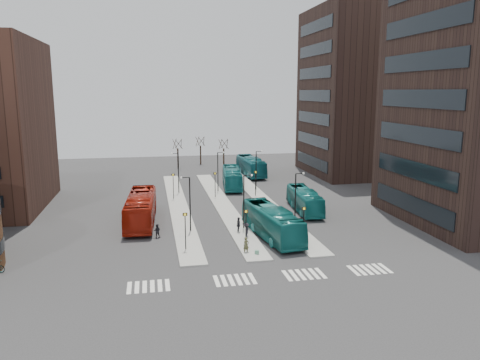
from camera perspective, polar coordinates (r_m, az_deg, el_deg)
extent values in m
plane|color=#29292C|center=(36.08, 2.14, -14.36)|extent=(160.00, 160.00, 0.00)
cube|color=gray|center=(63.74, -7.53, -3.14)|extent=(2.50, 45.00, 0.15)
cube|color=gray|center=(64.35, -2.19, -2.92)|extent=(2.50, 45.00, 0.15)
cube|color=gray|center=(65.50, 3.01, -2.68)|extent=(2.50, 45.00, 0.15)
cube|color=#1A4A92|center=(44.83, 2.07, -8.88)|extent=(0.48, 0.43, 0.49)
imported|color=maroon|center=(56.02, -11.99, -3.42)|extent=(3.73, 13.09, 3.61)
imported|color=#146461|center=(49.83, 3.90, -5.16)|extent=(4.26, 12.12, 3.30)
imported|color=#166B6E|center=(75.28, -0.98, 0.28)|extent=(4.01, 11.62, 3.17)
imported|color=#156C6C|center=(61.01, 7.86, -2.44)|extent=(3.17, 10.62, 2.92)
imported|color=#145F68|center=(86.21, 1.32, 1.71)|extent=(3.33, 12.31, 3.40)
imported|color=#4B4C2D|center=(45.14, 0.76, -7.98)|extent=(0.66, 0.51, 1.61)
imported|color=black|center=(50.61, -10.08, -6.12)|extent=(0.80, 0.66, 1.49)
imported|color=black|center=(51.40, -0.17, -5.52)|extent=(0.44, 1.04, 1.78)
imported|color=black|center=(49.61, 0.77, -6.19)|extent=(0.84, 1.19, 1.67)
cube|color=silver|center=(38.98, -13.35, -12.67)|extent=(0.35, 2.40, 0.01)
cube|color=silver|center=(38.96, -12.45, -12.64)|extent=(0.35, 2.40, 0.01)
cube|color=silver|center=(38.94, -11.55, -12.62)|extent=(0.35, 2.40, 0.01)
cube|color=silver|center=(38.93, -10.64, -12.59)|extent=(0.35, 2.40, 0.01)
cube|color=silver|center=(38.93, -9.74, -12.55)|extent=(0.35, 2.40, 0.01)
cube|color=silver|center=(38.94, -8.83, -12.52)|extent=(0.35, 2.40, 0.01)
cube|color=silver|center=(39.25, -2.86, -12.20)|extent=(0.35, 2.40, 0.01)
cube|color=silver|center=(39.33, -1.97, -12.15)|extent=(0.35, 2.40, 0.01)
cube|color=silver|center=(39.42, -1.09, -12.09)|extent=(0.35, 2.40, 0.01)
cube|color=silver|center=(39.52, -0.21, -12.02)|extent=(0.35, 2.40, 0.01)
cube|color=silver|center=(39.63, 0.66, -11.96)|extent=(0.35, 2.40, 0.01)
cube|color=silver|center=(39.75, 1.52, -11.89)|extent=(0.35, 2.40, 0.01)
cube|color=silver|center=(40.46, 5.76, -11.53)|extent=(0.35, 2.40, 0.01)
cube|color=silver|center=(40.62, 6.59, -11.45)|extent=(0.35, 2.40, 0.01)
cube|color=silver|center=(40.80, 7.41, -11.37)|extent=(0.35, 2.40, 0.01)
cube|color=silver|center=(40.98, 8.22, -11.28)|extent=(0.35, 2.40, 0.01)
cube|color=silver|center=(41.17, 9.02, -11.20)|extent=(0.35, 2.40, 0.01)
cube|color=silver|center=(41.37, 9.82, -11.11)|extent=(0.35, 2.40, 0.01)
cube|color=silver|center=(42.48, 13.67, -10.67)|extent=(0.35, 2.40, 0.01)
cube|color=silver|center=(42.73, 14.42, -10.58)|extent=(0.35, 2.40, 0.01)
cube|color=silver|center=(42.98, 15.15, -10.49)|extent=(0.35, 2.40, 0.01)
cube|color=silver|center=(43.24, 15.88, -10.40)|extent=(0.35, 2.40, 0.01)
cube|color=silver|center=(43.50, 16.60, -10.31)|extent=(0.35, 2.40, 0.01)
cube|color=silver|center=(43.77, 17.30, -10.21)|extent=(0.35, 2.40, 0.01)
cube|color=black|center=(57.58, 20.13, -2.75)|extent=(0.12, 16.00, 2.00)
cube|color=black|center=(56.82, 20.39, 1.18)|extent=(0.12, 16.00, 2.00)
cube|color=black|center=(56.33, 20.66, 5.19)|extent=(0.12, 16.00, 2.00)
cube|color=black|center=(56.13, 20.93, 9.25)|extent=(0.12, 16.00, 2.00)
cube|color=black|center=(56.21, 21.21, 13.32)|extent=(0.12, 16.00, 2.00)
cube|color=black|center=(56.58, 21.50, 17.36)|extent=(0.12, 16.00, 2.00)
cube|color=black|center=(90.82, 15.03, 10.24)|extent=(20.00, 20.00, 30.00)
cube|color=black|center=(87.86, 8.72, 2.28)|extent=(0.12, 16.00, 2.00)
cube|color=black|center=(87.37, 8.79, 4.88)|extent=(0.12, 16.00, 2.00)
cube|color=black|center=(87.06, 8.87, 7.50)|extent=(0.12, 16.00, 2.00)
cube|color=black|center=(86.92, 8.95, 10.13)|extent=(0.12, 16.00, 2.00)
cube|color=black|center=(86.98, 9.03, 12.76)|extent=(0.12, 16.00, 2.00)
cube|color=black|center=(87.21, 9.11, 15.39)|extent=(0.12, 16.00, 2.00)
cube|color=black|center=(87.63, 9.19, 18.00)|extent=(0.12, 16.00, 2.00)
cylinder|color=black|center=(45.91, -6.67, -6.29)|extent=(0.10, 0.10, 3.50)
cube|color=black|center=(45.42, -6.72, -4.18)|extent=(0.45, 0.10, 0.30)
cube|color=yellow|center=(45.37, -6.72, -4.20)|extent=(0.20, 0.02, 0.20)
cylinder|color=black|center=(67.21, -8.12, -0.83)|extent=(0.10, 0.10, 3.50)
cube|color=black|center=(66.89, -8.16, 0.63)|extent=(0.45, 0.10, 0.30)
cube|color=yellow|center=(66.83, -8.16, 0.63)|extent=(0.20, 0.02, 0.20)
cylinder|color=black|center=(46.70, 0.72, -5.92)|extent=(0.10, 0.10, 3.50)
cube|color=black|center=(46.22, 0.73, -3.84)|extent=(0.45, 0.10, 0.30)
cube|color=yellow|center=(46.17, 0.74, -3.86)|extent=(0.20, 0.02, 0.20)
cylinder|color=black|center=(67.76, -3.05, -0.65)|extent=(0.10, 0.10, 3.50)
cube|color=black|center=(67.43, -3.07, 0.81)|extent=(0.45, 0.10, 0.30)
cube|color=yellow|center=(67.37, -3.06, 0.80)|extent=(0.20, 0.02, 0.20)
cylinder|color=black|center=(48.23, 7.75, -5.48)|extent=(0.10, 0.10, 3.50)
cube|color=black|center=(47.77, 7.81, -3.46)|extent=(0.45, 0.10, 0.30)
cube|color=yellow|center=(47.71, 7.83, -3.48)|extent=(0.20, 0.02, 0.20)
cylinder|color=black|center=(68.82, 1.90, -0.46)|extent=(0.10, 0.10, 3.50)
cube|color=black|center=(68.50, 1.91, 0.98)|extent=(0.45, 0.10, 0.30)
cube|color=yellow|center=(68.44, 1.92, 0.97)|extent=(0.20, 0.02, 0.20)
cylinder|color=black|center=(51.42, -6.11, -2.97)|extent=(0.14, 0.14, 6.00)
cylinder|color=black|center=(50.76, -6.68, 0.30)|extent=(0.90, 0.08, 0.08)
sphere|color=silver|center=(50.73, -7.19, 0.28)|extent=(0.24, 0.24, 0.24)
cylinder|color=black|center=(70.96, -7.51, 0.83)|extent=(0.14, 0.14, 6.00)
cylinder|color=black|center=(70.48, -7.94, 3.22)|extent=(0.90, 0.08, 0.08)
sphere|color=silver|center=(70.46, -8.31, 3.20)|extent=(0.24, 0.24, 0.24)
cylinder|color=black|center=(52.24, 0.47, -2.69)|extent=(0.14, 0.14, 6.00)
cylinder|color=black|center=(51.71, 0.96, 0.57)|extent=(0.90, 0.08, 0.08)
sphere|color=silver|center=(51.81, 1.45, 0.59)|extent=(0.24, 0.24, 0.24)
cylinder|color=black|center=(71.56, -2.72, 0.99)|extent=(0.14, 0.14, 6.00)
cylinder|color=black|center=(71.17, -2.38, 3.38)|extent=(0.90, 0.08, 0.08)
sphere|color=silver|center=(71.24, -2.02, 3.39)|extent=(0.24, 0.24, 0.24)
cylinder|color=black|center=(53.72, 6.76, -2.38)|extent=(0.14, 0.14, 6.00)
cylinder|color=black|center=(53.26, 7.29, 0.78)|extent=(0.90, 0.08, 0.08)
sphere|color=silver|center=(53.40, 7.75, 0.80)|extent=(0.24, 0.24, 0.24)
cylinder|color=black|center=(72.65, 1.97, 1.15)|extent=(0.14, 0.14, 6.00)
cylinder|color=black|center=(72.31, 2.34, 3.50)|extent=(0.90, 0.08, 0.08)
sphere|color=silver|center=(72.41, 2.68, 3.51)|extent=(0.24, 0.24, 0.24)
cylinder|color=black|center=(94.89, -7.57, 2.64)|extent=(0.30, 0.30, 4.00)
cylinder|color=black|center=(94.57, -7.19, 4.39)|extent=(0.10, 1.56, 1.95)
cylinder|color=black|center=(95.20, -7.50, 4.42)|extent=(1.48, 0.59, 1.97)
cylinder|color=black|center=(94.90, -7.97, 4.39)|extent=(0.90, 1.31, 1.99)
cylinder|color=black|center=(94.08, -7.94, 4.34)|extent=(0.89, 1.31, 1.99)
cylinder|color=black|center=(93.87, -7.45, 4.34)|extent=(1.48, 0.58, 1.97)
cylinder|color=black|center=(99.25, -4.83, 3.05)|extent=(0.30, 0.30, 4.00)
cylinder|color=black|center=(98.97, -4.45, 4.73)|extent=(0.10, 1.56, 1.95)
cylinder|color=black|center=(99.58, -4.77, 4.76)|extent=(1.48, 0.59, 1.97)
cylinder|color=black|center=(99.25, -5.20, 4.73)|extent=(0.90, 1.31, 1.99)
cylinder|color=black|center=(98.43, -5.15, 4.68)|extent=(0.89, 1.31, 1.99)
cylinder|color=black|center=(98.26, -4.68, 4.68)|extent=(1.48, 0.58, 1.97)
cylinder|color=black|center=(93.87, -2.00, 2.64)|extent=(0.30, 0.30, 4.00)
cylinder|color=black|center=(93.62, -1.58, 4.41)|extent=(0.10, 1.56, 1.95)
cylinder|color=black|center=(94.19, -1.94, 4.44)|extent=(1.48, 0.59, 1.97)
cylinder|color=black|center=(93.82, -2.39, 4.42)|extent=(0.90, 1.31, 1.99)
cylinder|color=black|center=(93.02, -2.31, 4.36)|extent=(0.89, 1.31, 1.99)
cylinder|color=black|center=(92.89, -1.81, 4.35)|extent=(1.48, 0.58, 1.97)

